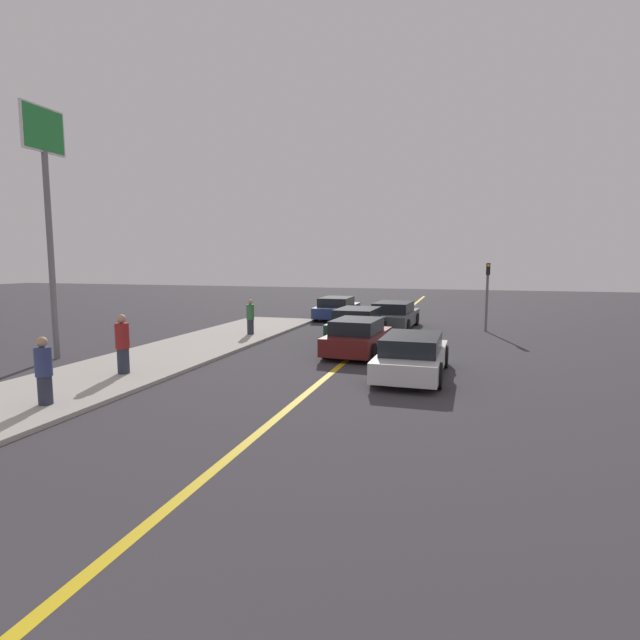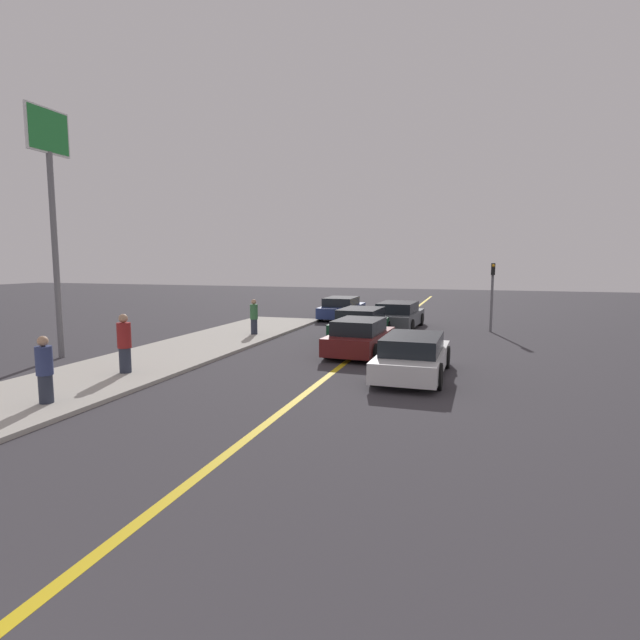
{
  "view_description": "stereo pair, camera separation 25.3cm",
  "coord_description": "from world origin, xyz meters",
  "px_view_note": "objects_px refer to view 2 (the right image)",
  "views": [
    {
      "loc": [
        3.82,
        -0.06,
        3.37
      ],
      "look_at": [
        -0.02,
        12.99,
        1.74
      ],
      "focal_mm": 28.0,
      "sensor_mm": 36.0,
      "label": 1
    },
    {
      "loc": [
        4.06,
        0.01,
        3.37
      ],
      "look_at": [
        -0.02,
        12.99,
        1.74
      ],
      "focal_mm": 28.0,
      "sensor_mm": 36.0,
      "label": 2
    }
  ],
  "objects_px": {
    "car_ahead_center": "(360,337)",
    "traffic_light": "(492,289)",
    "car_far_distant": "(362,324)",
    "roadside_sign": "(51,178)",
    "car_oncoming_far": "(342,308)",
    "pedestrian_mid_group": "(124,344)",
    "pedestrian_near_curb": "(45,370)",
    "car_near_right_lane": "(413,356)",
    "car_parked_left_lot": "(398,316)",
    "pedestrian_far_standing": "(254,317)"
  },
  "relations": [
    {
      "from": "car_parked_left_lot",
      "to": "pedestrian_far_standing",
      "type": "bearing_deg",
      "value": -138.18
    },
    {
      "from": "car_parked_left_lot",
      "to": "pedestrian_far_standing",
      "type": "xyz_separation_m",
      "value": [
        -5.7,
        -4.61,
        0.24
      ]
    },
    {
      "from": "car_near_right_lane",
      "to": "pedestrian_near_curb",
      "type": "height_order",
      "value": "pedestrian_near_curb"
    },
    {
      "from": "car_near_right_lane",
      "to": "pedestrian_far_standing",
      "type": "xyz_separation_m",
      "value": [
        -7.68,
        5.62,
        0.28
      ]
    },
    {
      "from": "car_near_right_lane",
      "to": "car_parked_left_lot",
      "type": "height_order",
      "value": "car_parked_left_lot"
    },
    {
      "from": "car_ahead_center",
      "to": "car_far_distant",
      "type": "height_order",
      "value": "car_far_distant"
    },
    {
      "from": "pedestrian_mid_group",
      "to": "traffic_light",
      "type": "distance_m",
      "value": 16.53
    },
    {
      "from": "traffic_light",
      "to": "roadside_sign",
      "type": "height_order",
      "value": "roadside_sign"
    },
    {
      "from": "car_oncoming_far",
      "to": "roadside_sign",
      "type": "relative_size",
      "value": 0.55
    },
    {
      "from": "car_parked_left_lot",
      "to": "pedestrian_near_curb",
      "type": "xyz_separation_m",
      "value": [
        -5.68,
        -15.91,
        0.24
      ]
    },
    {
      "from": "pedestrian_mid_group",
      "to": "pedestrian_near_curb",
      "type": "bearing_deg",
      "value": -83.58
    },
    {
      "from": "car_ahead_center",
      "to": "car_oncoming_far",
      "type": "xyz_separation_m",
      "value": [
        -3.47,
        10.5,
        0.0
      ]
    },
    {
      "from": "pedestrian_mid_group",
      "to": "pedestrian_far_standing",
      "type": "xyz_separation_m",
      "value": [
        0.33,
        8.14,
        -0.08
      ]
    },
    {
      "from": "car_oncoming_far",
      "to": "traffic_light",
      "type": "height_order",
      "value": "traffic_light"
    },
    {
      "from": "pedestrian_mid_group",
      "to": "roadside_sign",
      "type": "relative_size",
      "value": 0.21
    },
    {
      "from": "car_ahead_center",
      "to": "car_far_distant",
      "type": "relative_size",
      "value": 0.88
    },
    {
      "from": "car_far_distant",
      "to": "traffic_light",
      "type": "height_order",
      "value": "traffic_light"
    },
    {
      "from": "pedestrian_far_standing",
      "to": "traffic_light",
      "type": "height_order",
      "value": "traffic_light"
    },
    {
      "from": "car_oncoming_far",
      "to": "pedestrian_mid_group",
      "type": "xyz_separation_m",
      "value": [
        -2.3,
        -15.9,
        0.34
      ]
    },
    {
      "from": "car_parked_left_lot",
      "to": "pedestrian_near_curb",
      "type": "height_order",
      "value": "pedestrian_near_curb"
    },
    {
      "from": "car_near_right_lane",
      "to": "car_oncoming_far",
      "type": "relative_size",
      "value": 0.98
    },
    {
      "from": "car_near_right_lane",
      "to": "roadside_sign",
      "type": "distance_m",
      "value": 13.26
    },
    {
      "from": "car_ahead_center",
      "to": "pedestrian_mid_group",
      "type": "distance_m",
      "value": 7.91
    },
    {
      "from": "car_parked_left_lot",
      "to": "pedestrian_near_curb",
      "type": "distance_m",
      "value": 16.89
    },
    {
      "from": "pedestrian_mid_group",
      "to": "traffic_light",
      "type": "bearing_deg",
      "value": 50.84
    },
    {
      "from": "car_far_distant",
      "to": "car_oncoming_far",
      "type": "bearing_deg",
      "value": 113.47
    },
    {
      "from": "car_near_right_lane",
      "to": "car_far_distant",
      "type": "relative_size",
      "value": 1.01
    },
    {
      "from": "car_far_distant",
      "to": "car_parked_left_lot",
      "type": "bearing_deg",
      "value": 75.71
    },
    {
      "from": "pedestrian_near_curb",
      "to": "car_ahead_center",
      "type": "bearing_deg",
      "value": 57.73
    },
    {
      "from": "car_oncoming_far",
      "to": "pedestrian_near_curb",
      "type": "bearing_deg",
      "value": -97.04
    },
    {
      "from": "car_far_distant",
      "to": "roadside_sign",
      "type": "xyz_separation_m",
      "value": [
        -9.02,
        -7.43,
        5.47
      ]
    },
    {
      "from": "car_parked_left_lot",
      "to": "pedestrian_mid_group",
      "type": "xyz_separation_m",
      "value": [
        -6.03,
        -12.75,
        0.33
      ]
    },
    {
      "from": "car_near_right_lane",
      "to": "traffic_light",
      "type": "xyz_separation_m",
      "value": [
        2.4,
        10.27,
        1.43
      ]
    },
    {
      "from": "car_ahead_center",
      "to": "traffic_light",
      "type": "relative_size",
      "value": 1.22
    },
    {
      "from": "pedestrian_near_curb",
      "to": "pedestrian_far_standing",
      "type": "height_order",
      "value": "pedestrian_near_curb"
    },
    {
      "from": "pedestrian_near_curb",
      "to": "roadside_sign",
      "type": "relative_size",
      "value": 0.19
    },
    {
      "from": "car_near_right_lane",
      "to": "car_ahead_center",
      "type": "height_order",
      "value": "car_ahead_center"
    },
    {
      "from": "pedestrian_far_standing",
      "to": "traffic_light",
      "type": "relative_size",
      "value": 0.48
    },
    {
      "from": "car_oncoming_far",
      "to": "pedestrian_mid_group",
      "type": "relative_size",
      "value": 2.67
    },
    {
      "from": "car_ahead_center",
      "to": "pedestrian_far_standing",
      "type": "height_order",
      "value": "pedestrian_far_standing"
    },
    {
      "from": "pedestrian_near_curb",
      "to": "car_far_distant",
      "type": "bearing_deg",
      "value": 69.32
    },
    {
      "from": "pedestrian_near_curb",
      "to": "pedestrian_mid_group",
      "type": "distance_m",
      "value": 3.18
    },
    {
      "from": "car_near_right_lane",
      "to": "car_ahead_center",
      "type": "bearing_deg",
      "value": 128.79
    },
    {
      "from": "pedestrian_mid_group",
      "to": "car_parked_left_lot",
      "type": "bearing_deg",
      "value": 64.67
    },
    {
      "from": "car_oncoming_far",
      "to": "pedestrian_far_standing",
      "type": "relative_size",
      "value": 2.96
    },
    {
      "from": "roadside_sign",
      "to": "car_near_right_lane",
      "type": "bearing_deg",
      "value": 3.89
    },
    {
      "from": "car_far_distant",
      "to": "pedestrian_far_standing",
      "type": "distance_m",
      "value": 4.77
    },
    {
      "from": "car_parked_left_lot",
      "to": "traffic_light",
      "type": "height_order",
      "value": "traffic_light"
    },
    {
      "from": "pedestrian_near_curb",
      "to": "roadside_sign",
      "type": "height_order",
      "value": "roadside_sign"
    },
    {
      "from": "car_ahead_center",
      "to": "car_far_distant",
      "type": "xyz_separation_m",
      "value": [
        -0.77,
        3.73,
        0.01
      ]
    }
  ]
}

